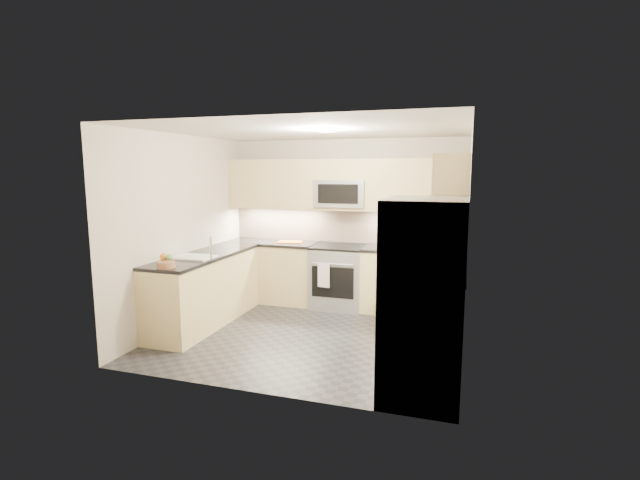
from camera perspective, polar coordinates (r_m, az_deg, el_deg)
The scene contains 36 objects.
floor at distance 5.92m, azimuth -1.05°, elevation -11.57°, with size 3.60×3.20×0.00m, color #222227.
ceiling at distance 5.57m, azimuth -1.12°, elevation 13.33°, with size 3.60×3.20×0.02m, color beige.
wall_back at distance 7.13m, azimuth 3.04°, elevation 2.23°, with size 3.60×0.02×2.50m, color #BDB3A4.
wall_front at distance 4.15m, azimuth -8.18°, elevation -2.48°, with size 3.60×0.02×2.50m, color #BDB3A4.
wall_left at distance 6.41m, azimuth -16.51°, elevation 1.17°, with size 0.02×3.20×2.50m, color #BDB3A4.
wall_right at distance 5.32m, azimuth 17.62°, elevation -0.35°, with size 0.02×3.20×2.50m, color #BDB3A4.
base_cab_back_left at distance 7.33m, azimuth -5.90°, elevation -3.97°, with size 1.42×0.60×0.90m, color #D9C383.
base_cab_back_right at distance 6.79m, azimuth 11.32°, elevation -5.12°, with size 1.42×0.60×0.90m, color #D9C383.
base_cab_right at distance 5.65m, azimuth 14.18°, elevation -8.03°, with size 0.60×1.70×0.90m, color #D9C383.
base_cab_peninsula at distance 6.40m, azimuth -13.96°, elevation -6.05°, with size 0.60×2.00×0.90m, color #D9C383.
countertop_back_left at distance 7.25m, azimuth -5.95°, elevation -0.34°, with size 1.42×0.63×0.04m, color black.
countertop_back_right at distance 6.69m, azimuth 11.44°, elevation -1.21°, with size 1.42×0.63×0.04m, color black.
countertop_right at distance 5.53m, azimuth 14.36°, elevation -3.36°, with size 0.63×1.70×0.04m, color black.
countertop_peninsula at distance 6.30m, azimuth -14.12°, elevation -1.91°, with size 0.63×2.00×0.04m, color black.
upper_cab_back at distance 6.92m, azimuth 2.71°, elevation 6.81°, with size 3.60×0.35×0.75m, color #D9C383.
upper_cab_right at distance 5.54m, azimuth 16.08°, elevation 6.04°, with size 0.35×1.95×0.75m, color #D9C383.
backsplash_back at distance 7.13m, azimuth 3.03°, elevation 1.78°, with size 3.60×0.01×0.51m, color tan.
backsplash_right at distance 5.77m, azimuth 17.56°, elevation -0.22°, with size 0.01×2.30×0.51m, color tan.
gas_range at distance 6.96m, azimuth 2.31°, elevation -4.58°, with size 0.76×0.65×0.91m, color #96999D.
range_cooktop at distance 6.87m, azimuth 2.33°, elevation -0.84°, with size 0.76×0.65×0.03m, color black.
oven_door_glass at distance 6.65m, azimuth 1.56°, elevation -5.24°, with size 0.62×0.02×0.45m, color black.
oven_handle at distance 6.57m, azimuth 1.52°, elevation -2.99°, with size 0.02×0.02×0.60m, color #B2B5BA.
microwave at distance 6.90m, azimuth 2.65°, elevation 5.77°, with size 0.76×0.40×0.40m, color #909497.
microwave_door at distance 6.70m, azimuth 2.19°, elevation 5.69°, with size 0.60×0.01×0.28m, color black.
refrigerator at distance 4.28m, azimuth 12.63°, elevation -7.07°, with size 0.70×0.90×1.80m, color #929699.
fridge_handle_left at distance 4.14m, azimuth 7.29°, elevation -6.75°, with size 0.02×0.02×1.20m, color #B2B5BA.
fridge_handle_right at distance 4.48m, azimuth 8.12°, elevation -5.57°, with size 0.02×0.02×1.20m, color #B2B5BA.
sink_basin at distance 6.10m, azimuth -15.33°, elevation -2.68°, with size 0.52×0.38×0.16m, color white.
faucet at distance 5.93m, azimuth -13.30°, elevation -0.95°, with size 0.03×0.03×0.28m, color silver.
utensil_bowl at distance 6.63m, azimuth 16.27°, elevation -0.66°, with size 0.26×0.26×0.15m, color #5DB14C.
cutting_board at distance 7.15m, azimuth -3.71°, elevation -0.23°, with size 0.36×0.26×0.01m, color #CA5113.
fruit_basket at distance 5.55m, azimuth -18.42°, elevation -2.89°, with size 0.21×0.21×0.07m, color #906443.
fruit_apple at distance 5.67m, azimuth -18.73°, elevation -1.86°, with size 0.07×0.07×0.07m, color #B61430.
fruit_pear at distance 5.58m, azimuth -18.06°, elevation -2.00°, with size 0.08×0.08×0.08m, color #54A546.
dish_towel_check at distance 6.62m, azimuth 0.45°, elevation -4.40°, with size 0.18×0.01×0.34m, color white.
fruit_orange at distance 5.62m, azimuth -18.76°, elevation -1.98°, with size 0.07×0.07×0.07m, color orange.
Camera 1 is at (1.78, -5.26, 2.04)m, focal length 26.00 mm.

